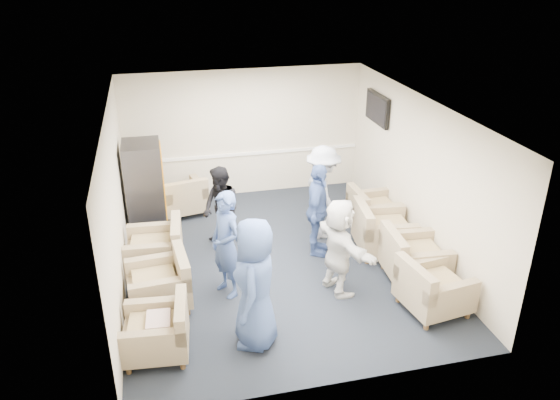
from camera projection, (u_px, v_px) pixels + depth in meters
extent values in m
plane|color=black|center=(276.00, 261.00, 9.35)|extent=(6.00, 6.00, 0.00)
plane|color=silver|center=(276.00, 107.00, 8.22)|extent=(6.00, 6.00, 0.00)
cube|color=beige|center=(244.00, 133.00, 11.44)|extent=(5.00, 0.02, 2.70)
cube|color=beige|center=(336.00, 292.00, 6.14)|extent=(5.00, 0.02, 2.70)
cube|color=beige|center=(116.00, 204.00, 8.26)|extent=(0.02, 6.00, 2.70)
cube|color=beige|center=(419.00, 175.00, 9.31)|extent=(0.02, 6.00, 2.70)
cube|color=white|center=(245.00, 154.00, 11.61)|extent=(4.98, 0.04, 0.06)
cube|color=black|center=(377.00, 108.00, 10.60)|extent=(0.07, 1.00, 0.58)
cube|color=black|center=(376.00, 109.00, 10.59)|extent=(0.01, 0.92, 0.50)
cube|color=#46464D|center=(379.00, 116.00, 10.67)|extent=(0.04, 0.10, 0.25)
cube|color=#8E7B5C|center=(156.00, 337.00, 7.12)|extent=(0.91, 0.91, 0.27)
cube|color=#9B8355|center=(155.00, 326.00, 7.04)|extent=(0.63, 0.59, 0.10)
cube|color=#8E7B5C|center=(181.00, 314.00, 7.02)|extent=(0.22, 0.84, 0.39)
cube|color=#8E7B5C|center=(159.00, 290.00, 8.09)|extent=(0.95, 0.95, 0.29)
cube|color=#9B8355|center=(158.00, 279.00, 8.00)|extent=(0.65, 0.62, 0.10)
cube|color=#8E7B5C|center=(182.00, 266.00, 8.04)|extent=(0.22, 0.89, 0.41)
cube|color=#8E7B5C|center=(155.00, 255.00, 9.00)|extent=(0.97, 0.97, 0.30)
cube|color=#9B8355|center=(154.00, 244.00, 8.92)|extent=(0.67, 0.63, 0.11)
cube|color=#8E7B5C|center=(176.00, 234.00, 8.91)|extent=(0.21, 0.91, 0.43)
cube|color=#8E7B5C|center=(434.00, 294.00, 7.99)|extent=(1.00, 1.00, 0.29)
cube|color=#9B8355|center=(435.00, 283.00, 7.91)|extent=(0.69, 0.65, 0.10)
cube|color=#8E7B5C|center=(415.00, 279.00, 7.72)|extent=(0.27, 0.89, 0.41)
cube|color=#8E7B5C|center=(414.00, 263.00, 8.75)|extent=(0.98, 0.98, 0.30)
cube|color=#9B8355|center=(416.00, 252.00, 8.67)|extent=(0.68, 0.64, 0.11)
cube|color=#8E7B5C|center=(394.00, 245.00, 8.54)|extent=(0.21, 0.92, 0.43)
cube|color=#8E7B5C|center=(384.00, 236.00, 9.56)|extent=(1.05, 1.05, 0.31)
cube|color=#9B8355|center=(385.00, 226.00, 9.47)|extent=(0.72, 0.68, 0.11)
cube|color=#8E7B5C|center=(363.00, 218.00, 9.36)|extent=(0.27, 0.95, 0.44)
cube|color=#8E7B5C|center=(374.00, 215.00, 10.39)|extent=(0.87, 0.87, 0.28)
cube|color=#9B8355|center=(375.00, 206.00, 10.31)|extent=(0.60, 0.56, 0.10)
cube|color=#8E7B5C|center=(358.00, 201.00, 10.16)|extent=(0.16, 0.85, 0.40)
cube|color=#8E7B5C|center=(183.00, 201.00, 10.98)|extent=(1.02, 1.02, 0.28)
cube|color=#9B8355|center=(182.00, 192.00, 10.89)|extent=(0.67, 0.70, 0.10)
cube|color=#8E7B5C|center=(186.00, 191.00, 10.54)|extent=(0.87, 0.32, 0.40)
cube|color=#46464D|center=(145.00, 187.00, 10.12)|extent=(0.67, 0.81, 1.71)
cube|color=orange|center=(163.00, 181.00, 10.16)|extent=(0.02, 0.69, 1.37)
cube|color=black|center=(167.00, 215.00, 10.46)|extent=(0.02, 0.40, 0.11)
cube|color=black|center=(177.00, 272.00, 8.70)|extent=(0.27, 0.21, 0.36)
sphere|color=black|center=(176.00, 263.00, 8.64)|extent=(0.18, 0.18, 0.18)
cube|color=beige|center=(158.00, 322.00, 7.03)|extent=(0.33, 0.42, 0.12)
imported|color=#3B538D|center=(255.00, 284.00, 7.07)|extent=(0.84, 1.04, 1.84)
imported|color=#3B538D|center=(226.00, 245.00, 8.15)|extent=(0.64, 0.73, 1.69)
imported|color=black|center=(221.00, 209.00, 9.47)|extent=(0.85, 0.92, 1.52)
imported|color=beige|center=(323.00, 193.00, 9.84)|extent=(0.74, 1.18, 1.74)
imported|color=#3B538D|center=(317.00, 210.00, 9.27)|extent=(0.76, 1.05, 1.65)
imported|color=white|center=(339.00, 247.00, 8.23)|extent=(0.77, 1.51, 1.56)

